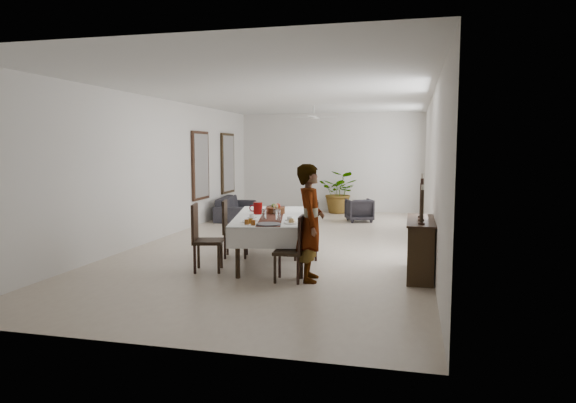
{
  "coord_description": "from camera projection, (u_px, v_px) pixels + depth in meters",
  "views": [
    {
      "loc": [
        2.63,
        -10.73,
        2.08
      ],
      "look_at": [
        0.31,
        -1.19,
        1.05
      ],
      "focal_mm": 32.0,
      "sensor_mm": 36.0,
      "label": 1
    }
  ],
  "objects": [
    {
      "name": "floor",
      "position": [
        287.0,
        243.0,
        11.21
      ],
      "size": [
        6.0,
        12.0,
        0.0
      ],
      "primitive_type": "cube",
      "color": "beige",
      "rests_on": "ground"
    },
    {
      "name": "ceiling",
      "position": [
        287.0,
        95.0,
        10.87
      ],
      "size": [
        6.0,
        12.0,
        0.02
      ],
      "primitive_type": "cube",
      "color": "silver",
      "rests_on": "wall_back"
    },
    {
      "name": "wall_back",
      "position": [
        331.0,
        162.0,
        16.84
      ],
      "size": [
        6.0,
        0.02,
        3.2
      ],
      "primitive_type": "cube",
      "color": "silver",
      "rests_on": "floor"
    },
    {
      "name": "wall_front",
      "position": [
        148.0,
        195.0,
        5.24
      ],
      "size": [
        6.0,
        0.02,
        3.2
      ],
      "primitive_type": "cube",
      "color": "silver",
      "rests_on": "floor"
    },
    {
      "name": "wall_left",
      "position": [
        160.0,
        169.0,
        11.75
      ],
      "size": [
        0.02,
        12.0,
        3.2
      ],
      "primitive_type": "cube",
      "color": "silver",
      "rests_on": "floor"
    },
    {
      "name": "wall_right",
      "position": [
        432.0,
        172.0,
        10.34
      ],
      "size": [
        0.02,
        12.0,
        3.2
      ],
      "primitive_type": "cube",
      "color": "silver",
      "rests_on": "floor"
    },
    {
      "name": "dining_table_top",
      "position": [
        272.0,
        218.0,
        9.39
      ],
      "size": [
        1.67,
        2.86,
        0.06
      ],
      "primitive_type": "cube",
      "rotation": [
        0.0,
        0.0,
        0.22
      ],
      "color": "black",
      "rests_on": "table_leg_fl"
    },
    {
      "name": "table_leg_fl",
      "position": [
        238.0,
        254.0,
        8.18
      ],
      "size": [
        0.09,
        0.09,
        0.78
      ],
      "primitive_type": "cylinder",
      "rotation": [
        0.0,
        0.0,
        0.22
      ],
      "color": "black",
      "rests_on": "floor"
    },
    {
      "name": "table_leg_fr",
      "position": [
        299.0,
        254.0,
        8.16
      ],
      "size": [
        0.09,
        0.09,
        0.78
      ],
      "primitive_type": "cylinder",
      "rotation": [
        0.0,
        0.0,
        0.22
      ],
      "color": "black",
      "rests_on": "floor"
    },
    {
      "name": "table_leg_bl",
      "position": [
        252.0,
        229.0,
        10.71
      ],
      "size": [
        0.09,
        0.09,
        0.78
      ],
      "primitive_type": "cylinder",
      "rotation": [
        0.0,
        0.0,
        0.22
      ],
      "color": "black",
      "rests_on": "floor"
    },
    {
      "name": "table_leg_br",
      "position": [
        299.0,
        229.0,
        10.69
      ],
      "size": [
        0.09,
        0.09,
        0.78
      ],
      "primitive_type": "cylinder",
      "rotation": [
        0.0,
        0.0,
        0.22
      ],
      "color": "black",
      "rests_on": "floor"
    },
    {
      "name": "tablecloth_top",
      "position": [
        272.0,
        216.0,
        9.39
      ],
      "size": [
        1.91,
        3.1,
        0.01
      ],
      "primitive_type": "cube",
      "rotation": [
        0.0,
        0.0,
        0.22
      ],
      "color": "white",
      "rests_on": "dining_table_top"
    },
    {
      "name": "tablecloth_drape_left",
      "position": [
        237.0,
        224.0,
        9.42
      ],
      "size": [
        0.63,
        2.81,
        0.33
      ],
      "primitive_type": "cube",
      "rotation": [
        0.0,
        0.0,
        0.22
      ],
      "color": "white",
      "rests_on": "dining_table_top"
    },
    {
      "name": "tablecloth_drape_right",
      "position": [
        308.0,
        225.0,
        9.39
      ],
      "size": [
        0.63,
        2.81,
        0.33
      ],
      "primitive_type": "cube",
      "rotation": [
        0.0,
        0.0,
        0.22
      ],
      "color": "white",
      "rests_on": "dining_table_top"
    },
    {
      "name": "tablecloth_drape_near",
      "position": [
        268.0,
        238.0,
        7.98
      ],
      "size": [
        1.29,
        0.3,
        0.33
      ],
      "primitive_type": "cube",
      "rotation": [
        0.0,
        0.0,
        0.22
      ],
      "color": "white",
      "rests_on": "dining_table_top"
    },
    {
      "name": "tablecloth_drape_far",
      "position": [
        276.0,
        214.0,
        10.83
      ],
      "size": [
        1.29,
        0.3,
        0.33
      ],
      "primitive_type": "cube",
      "rotation": [
        0.0,
        0.0,
        0.22
      ],
      "color": "white",
      "rests_on": "dining_table_top"
    },
    {
      "name": "table_runner",
      "position": [
        272.0,
        215.0,
        9.39
      ],
      "size": [
        0.99,
        2.81,
        0.0
      ],
      "primitive_type": "cube",
      "rotation": [
        0.0,
        0.0,
        0.22
      ],
      "color": "#552418",
      "rests_on": "tablecloth_top"
    },
    {
      "name": "red_pitcher",
      "position": [
        258.0,
        208.0,
        9.55
      ],
      "size": [
        0.2,
        0.2,
        0.22
      ],
      "primitive_type": "cylinder",
      "rotation": [
        0.0,
        0.0,
        0.22
      ],
      "color": "maroon",
      "rests_on": "tablecloth_top"
    },
    {
      "name": "pitcher_handle",
      "position": [
        253.0,
        208.0,
        9.55
      ],
      "size": [
        0.14,
        0.05,
        0.13
      ],
      "primitive_type": "torus",
      "rotation": [
        1.57,
        0.0,
        0.22
      ],
      "color": "maroon",
      "rests_on": "red_pitcher"
    },
    {
      "name": "wine_glass_near",
      "position": [
        278.0,
        215.0,
        8.65
      ],
      "size": [
        0.08,
        0.08,
        0.19
      ],
      "primitive_type": "cylinder",
      "color": "white",
      "rests_on": "tablecloth_top"
    },
    {
      "name": "wine_glass_mid",
      "position": [
        264.0,
        215.0,
        8.77
      ],
      "size": [
        0.08,
        0.08,
        0.19
      ],
      "primitive_type": "cylinder",
      "color": "silver",
      "rests_on": "tablecloth_top"
    },
    {
      "name": "wine_glass_far",
      "position": [
        276.0,
        210.0,
        9.43
      ],
      "size": [
        0.08,
        0.08,
        0.19
      ],
      "primitive_type": "cylinder",
      "color": "white",
      "rests_on": "tablecloth_top"
    },
    {
      "name": "teacup_right",
      "position": [
        290.0,
        219.0,
        8.71
      ],
      "size": [
        0.1,
        0.1,
        0.07
      ],
      "primitive_type": "cylinder",
      "color": "silver",
      "rests_on": "saucer_right"
    },
    {
      "name": "saucer_right",
      "position": [
        290.0,
        220.0,
        8.71
      ],
      "size": [
        0.17,
        0.17,
        0.01
      ],
      "primitive_type": "cylinder",
      "color": "white",
      "rests_on": "tablecloth_top"
    },
    {
      "name": "teacup_left",
      "position": [
        252.0,
        216.0,
        9.0
      ],
      "size": [
        0.1,
        0.1,
        0.07
      ],
      "primitive_type": "cylinder",
      "color": "silver",
      "rests_on": "saucer_left"
    },
    {
      "name": "saucer_left",
      "position": [
        252.0,
        218.0,
        9.0
      ],
      "size": [
        0.17,
        0.17,
        0.01
      ],
      "primitive_type": "cylinder",
      "color": "silver",
      "rests_on": "tablecloth_top"
    },
    {
      "name": "plate_near_right",
      "position": [
        292.0,
        223.0,
        8.38
      ],
      "size": [
        0.27,
        0.27,
        0.02
      ],
      "primitive_type": "cylinder",
      "color": "white",
      "rests_on": "tablecloth_top"
    },
    {
      "name": "bread_near_right",
      "position": [
        292.0,
        221.0,
        8.38
      ],
      "size": [
        0.1,
        0.1,
        0.1
      ],
      "primitive_type": "sphere",
      "color": "#DDB36B",
      "rests_on": "plate_near_right"
    },
    {
      "name": "plate_near_left",
      "position": [
        250.0,
        221.0,
        8.56
      ],
      "size": [
        0.27,
        0.27,
        0.02
      ],
      "primitive_type": "cylinder",
      "color": "white",
      "rests_on": "tablecloth_top"
    },
    {
      "name": "plate_far_left",
      "position": [
        256.0,
        211.0,
        10.0
      ],
      "size": [
        0.27,
        0.27,
        0.02
      ],
      "primitive_type": "cylinder",
      "color": "white",
      "rests_on": "tablecloth_top"
    },
    {
      "name": "serving_tray",
      "position": [
        269.0,
        224.0,
        8.22
      ],
      "size": [
        0.4,
        0.4,
        0.02
      ],
      "primitive_type": "cylinder",
      "color": "#3D3D42",
      "rests_on": "tablecloth_top"
    },
    {
      "name": "jam_jar_a",
      "position": [
        253.0,
        223.0,
        8.19
      ],
      "size": [
        0.07,
        0.07,
        0.08
      ],
      "primitive_type": "cylinder",
      "color": "brown",
      "rests_on": "tablecloth_top"
    },
    {
      "name": "jam_jar_b",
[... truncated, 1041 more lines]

